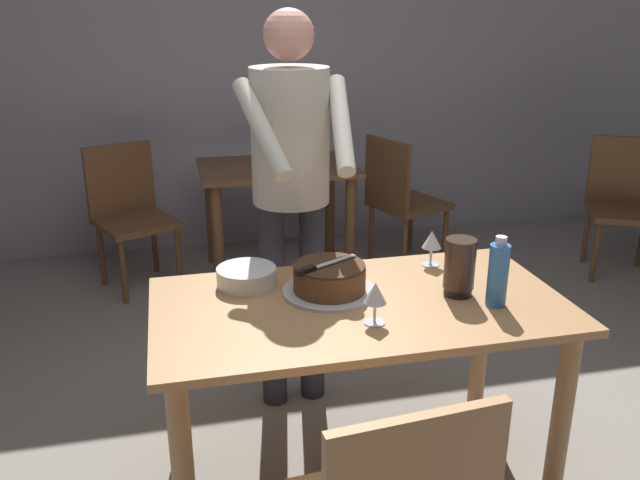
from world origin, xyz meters
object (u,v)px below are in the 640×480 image
object	(u,v)px
cake_knife	(314,268)
background_chair_3	(131,211)
wine_glass_far	(376,294)
hurricane_lamp	(460,267)
background_chair_0	(401,197)
main_dining_table	(359,334)
background_table	(277,190)
person_cutting_cake	(291,173)
plate_stack	(247,277)
water_bottle	(498,274)
wine_glass_near	(432,241)
background_chair_1	(623,201)
cake_on_platter	(330,280)

from	to	relation	value
cake_knife	background_chair_3	bearing A→B (deg)	109.05
wine_glass_far	hurricane_lamp	xyz separation A→B (m)	(0.36, 0.15, 0.00)
hurricane_lamp	background_chair_0	distance (m)	2.19
main_dining_table	background_table	distance (m)	2.14
person_cutting_cake	background_chair_0	xyz separation A→B (m)	(1.03, 1.47, -0.58)
plate_stack	background_chair_3	world-z (taller)	background_chair_3
water_bottle	wine_glass_near	bearing A→B (deg)	101.29
plate_stack	cake_knife	bearing A→B (deg)	-37.48
person_cutting_cake	background_chair_0	bearing A→B (deg)	55.02
background_chair_0	background_chair_3	bearing A→B (deg)	177.03
cake_knife	plate_stack	bearing A→B (deg)	142.52
background_table	background_chair_3	bearing A→B (deg)	178.79
hurricane_lamp	background_chair_1	bearing A→B (deg)	40.35
cake_on_platter	background_table	distance (m)	2.06
cake_on_platter	background_chair_3	bearing A→B (deg)	110.89
main_dining_table	plate_stack	world-z (taller)	plate_stack
water_bottle	cake_on_platter	bearing A→B (deg)	157.08
wine_glass_near	background_chair_3	bearing A→B (deg)	123.29
wine_glass_far	background_chair_0	size ratio (longest dim) A/B	0.16
main_dining_table	cake_knife	world-z (taller)	cake_knife
person_cutting_cake	background_chair_3	size ratio (longest dim) A/B	1.91
main_dining_table	hurricane_lamp	size ratio (longest dim) A/B	6.85
background_chair_1	background_chair_0	bearing A→B (deg)	163.34
water_bottle	wine_glass_far	bearing A→B (deg)	-174.90
plate_stack	wine_glass_far	xyz separation A→B (m)	(0.37, -0.40, 0.07)
cake_knife	water_bottle	distance (m)	0.63
plate_stack	water_bottle	xyz separation A→B (m)	(0.82, -0.36, 0.08)
wine_glass_far	background_chair_1	xyz separation A→B (m)	(2.32, 1.82, -0.36)
person_cutting_cake	wine_glass_near	bearing A→B (deg)	-33.50
wine_glass_near	cake_knife	bearing A→B (deg)	-158.76
cake_on_platter	main_dining_table	bearing A→B (deg)	-49.00
water_bottle	background_chair_1	size ratio (longest dim) A/B	0.28
background_chair_0	hurricane_lamp	bearing A→B (deg)	-104.67
wine_glass_near	cake_on_platter	bearing A→B (deg)	-159.72
wine_glass_near	background_chair_0	bearing A→B (deg)	73.49
background_chair_0	background_chair_3	xyz separation A→B (m)	(-1.78, 0.09, 0.00)
plate_stack	background_chair_0	xyz separation A→B (m)	(1.27, 1.84, -0.29)
cake_on_platter	background_table	bearing A→B (deg)	85.67
plate_stack	hurricane_lamp	xyz separation A→B (m)	(0.73, -0.25, 0.07)
wine_glass_far	hurricane_lamp	distance (m)	0.39
background_chair_0	background_chair_1	distance (m)	1.48
main_dining_table	cake_knife	xyz separation A→B (m)	(-0.15, 0.06, 0.24)
hurricane_lamp	background_chair_0	size ratio (longest dim) A/B	0.23
main_dining_table	plate_stack	xyz separation A→B (m)	(-0.37, 0.23, 0.16)
water_bottle	background_chair_0	size ratio (longest dim) A/B	0.28
hurricane_lamp	background_chair_3	xyz separation A→B (m)	(-1.23, 2.18, -0.37)
background_chair_1	background_table	bearing A→B (deg)	167.58
wine_glass_near	main_dining_table	bearing A→B (deg)	-144.29
wine_glass_near	water_bottle	bearing A→B (deg)	-78.71
hurricane_lamp	background_chair_0	world-z (taller)	hurricane_lamp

